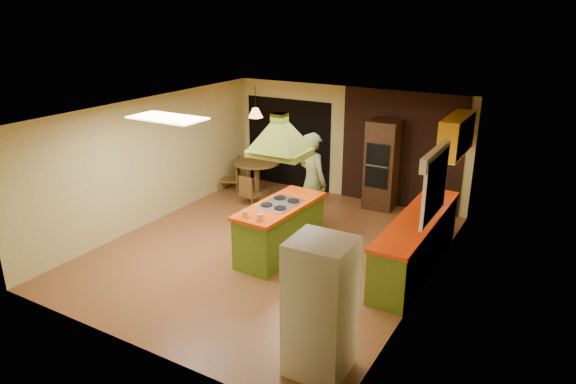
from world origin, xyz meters
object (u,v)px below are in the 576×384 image
Objects in this scene: wall_oven at (382,165)px; canister_large at (436,188)px; dining_table at (257,171)px; kitchen_island at (280,229)px; man at (312,182)px; refrigerator at (320,308)px.

wall_oven is 8.51× the size of canister_large.
kitchen_island is at bearing -49.41° from dining_table.
dining_table is (-2.08, 2.43, 0.07)m from kitchen_island.
man reaches higher than refrigerator.
dining_table is 4.66× the size of canister_large.
man is 1.01× the size of wall_oven.
wall_oven reaches higher than refrigerator.
wall_oven is at bearing 12.17° from dining_table.
man is at bearing -116.47° from wall_oven.
man is 8.56× the size of canister_large.
kitchen_island is 1.38m from man.
dining_table is (-2.78, -0.60, -0.41)m from wall_oven.
wall_oven is at bearing 80.05° from kitchen_island.
canister_large is at bearing -141.02° from man.
canister_large is at bearing -41.57° from wall_oven.
kitchen_island is 1.13× the size of refrigerator.
canister_large reaches higher than dining_table.
kitchen_island is 2.91m from canister_large.
man is 1.84× the size of dining_table.
refrigerator is 7.57× the size of canister_large.
wall_oven reaches higher than canister_large.
dining_table is at bearing -170.90° from wall_oven.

